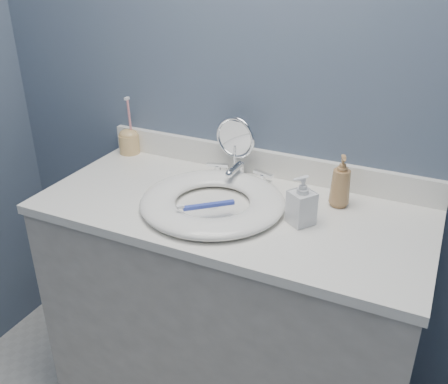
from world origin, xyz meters
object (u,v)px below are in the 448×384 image
Objects in this scene: soap_bottle_clear at (302,200)px; toothbrush_holder at (129,140)px; makeup_mirror at (235,145)px; soap_bottle_amber at (341,181)px.

toothbrush_holder is (-0.77, 0.24, -0.02)m from soap_bottle_clear.
toothbrush_holder is (-0.46, 0.02, -0.07)m from makeup_mirror.
soap_bottle_amber is at bearing -5.43° from toothbrush_holder.
soap_bottle_clear is at bearing -28.89° from makeup_mirror.
soap_bottle_amber is 0.74× the size of toothbrush_holder.
makeup_mirror reaches higher than soap_bottle_clear.
makeup_mirror is at bearing -179.64° from soap_bottle_clear.
makeup_mirror is 0.39m from soap_bottle_amber.
soap_bottle_amber is 0.17m from soap_bottle_clear.
toothbrush_holder reaches higher than makeup_mirror.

